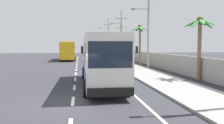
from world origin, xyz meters
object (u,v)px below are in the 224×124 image
utility_pole_distant (108,36)px  palm_nearest (200,35)px  coach_bus_far_lane (68,50)px  motorcycle_beside_bus (118,66)px  palm_third (140,35)px  utility_pole_far (121,34)px  coach_bus_foreground (101,58)px  palm_second (121,36)px  utility_pole_mid (148,26)px

utility_pole_distant → palm_nearest: bearing=-87.8°
coach_bus_far_lane → motorcycle_beside_bus: (6.46, -21.93, -1.32)m
motorcycle_beside_bus → palm_third: palm_third is taller
coach_bus_far_lane → utility_pole_far: bearing=-1.8°
coach_bus_foreground → palm_nearest: (8.35, 1.38, 1.76)m
coach_bus_far_lane → palm_third: (10.94, -14.04, 2.39)m
utility_pole_far → palm_second: size_ratio=1.32×
coach_bus_far_lane → motorcycle_beside_bus: coach_bus_far_lane is taller
palm_second → utility_pole_far: bearing=-100.9°
utility_pole_mid → palm_third: bearing=86.6°
coach_bus_far_lane → utility_pole_far: (10.63, -0.33, 3.29)m
utility_pole_mid → utility_pole_distant: 36.99m
motorcycle_beside_bus → utility_pole_mid: 6.95m
motorcycle_beside_bus → utility_pole_mid: size_ratio=0.20×
motorcycle_beside_bus → palm_second: bearing=79.1°
utility_pole_distant → palm_third: 32.23m
coach_bus_far_lane → palm_nearest: 31.19m
motorcycle_beside_bus → palm_nearest: palm_nearest is taller
utility_pole_far → palm_second: bearing=79.1°
coach_bus_foreground → utility_pole_mid: size_ratio=1.12×
coach_bus_far_lane → palm_second: 13.16m
palm_nearest → palm_second: (-0.44, 33.89, 1.24)m
utility_pole_distant → palm_second: size_ratio=1.38×
motorcycle_beside_bus → palm_second: palm_second is taller
coach_bus_foreground → palm_nearest: 8.64m
utility_pole_mid → utility_pole_distant: utility_pole_distant is taller
coach_bus_far_lane → utility_pole_mid: (10.65, -18.82, 3.27)m
coach_bus_foreground → palm_third: palm_third is taller
utility_pole_mid → utility_pole_distant: (-0.34, 36.99, 0.27)m
coach_bus_far_lane → utility_pole_mid: utility_pole_mid is taller
palm_third → utility_pole_mid: bearing=-93.4°
utility_pole_far → coach_bus_far_lane: bearing=178.2°
utility_pole_mid → palm_third: (0.28, 4.78, -0.88)m
utility_pole_distant → motorcycle_beside_bus: bearing=-95.5°
coach_bus_foreground → utility_pole_mid: 13.56m
utility_pole_mid → palm_second: (1.05, 24.04, -0.24)m
coach_bus_far_lane → utility_pole_distant: utility_pole_distant is taller
utility_pole_far → palm_third: bearing=-88.7°
utility_pole_far → utility_pole_distant: size_ratio=0.95×
palm_second → coach_bus_far_lane: bearing=-156.0°
utility_pole_distant → utility_pole_far: bearing=-89.0°
coach_bus_far_lane → palm_second: palm_second is taller
coach_bus_foreground → palm_nearest: bearing=9.4°
coach_bus_foreground → motorcycle_beside_bus: (2.67, 8.13, -1.35)m
utility_pole_far → palm_nearest: (1.51, -28.35, -1.51)m
motorcycle_beside_bus → palm_second: 27.99m
motorcycle_beside_bus → palm_second: (5.24, 27.15, 4.35)m
utility_pole_mid → motorcycle_beside_bus: bearing=-143.4°
palm_nearest → utility_pole_distant: bearing=92.2°
coach_bus_foreground → utility_pole_far: size_ratio=1.10×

